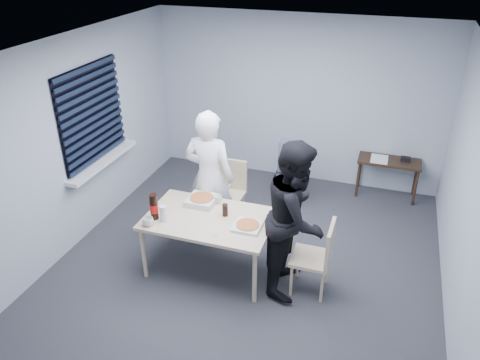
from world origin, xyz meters
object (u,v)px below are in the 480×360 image
(chair_far, at_px, (230,188))
(person_white, at_px, (209,178))
(person_black, at_px, (296,217))
(backpack, at_px, (290,157))
(chair_right, at_px, (319,254))
(dining_table, at_px, (210,222))
(mug_a, at_px, (148,222))
(soda_bottle, at_px, (154,207))
(stool, at_px, (289,178))
(side_table, at_px, (389,165))
(mug_b, at_px, (218,199))

(chair_far, distance_m, person_white, 0.61)
(person_black, bearing_deg, backpack, 14.67)
(chair_right, bearing_deg, dining_table, 179.59)
(chair_far, relative_size, person_black, 0.50)
(dining_table, distance_m, person_white, 0.69)
(dining_table, xyz_separation_m, chair_far, (-0.14, 1.08, -0.14))
(chair_far, distance_m, mug_a, 1.53)
(chair_far, height_order, soda_bottle, soda_bottle)
(chair_far, height_order, stool, chair_far)
(person_white, xyz_separation_m, person_black, (1.22, -0.56, 0.00))
(person_white, bearing_deg, person_black, 155.43)
(side_table, height_order, mug_a, mug_a)
(mug_a, relative_size, soda_bottle, 0.40)
(person_black, xyz_separation_m, stool, (-0.46, 1.77, -0.47))
(person_black, bearing_deg, dining_table, 92.75)
(dining_table, distance_m, person_black, 1.02)
(person_black, bearing_deg, stool, 14.55)
(person_white, height_order, backpack, person_white)
(stool, height_order, soda_bottle, soda_bottle)
(side_table, bearing_deg, stool, -154.19)
(side_table, bearing_deg, soda_bottle, -132.77)
(mug_a, distance_m, mug_b, 0.90)
(chair_right, distance_m, person_white, 1.68)
(stool, bearing_deg, mug_b, -110.75)
(person_black, xyz_separation_m, backpack, (-0.46, 1.75, -0.14))
(person_white, bearing_deg, backpack, -122.75)
(person_black, distance_m, side_table, 2.61)
(side_table, relative_size, backpack, 1.95)
(chair_right, relative_size, mug_a, 7.24)
(person_black, height_order, mug_a, person_black)
(person_black, xyz_separation_m, soda_bottle, (-1.57, -0.25, -0.03))
(person_black, relative_size, mug_b, 17.70)
(person_black, xyz_separation_m, mug_a, (-1.58, -0.41, -0.13))
(mug_a, bearing_deg, chair_right, 10.67)
(backpack, distance_m, mug_b, 1.56)
(chair_right, relative_size, stool, 1.70)
(stool, distance_m, soda_bottle, 2.35)
(chair_right, height_order, backpack, backpack)
(mug_a, height_order, soda_bottle, soda_bottle)
(dining_table, bearing_deg, mug_a, -148.50)
(chair_right, xyz_separation_m, mug_b, (-1.31, 0.35, 0.24))
(person_white, bearing_deg, mug_b, 128.80)
(dining_table, relative_size, side_table, 1.61)
(person_black, relative_size, side_table, 1.95)
(person_black, relative_size, backpack, 3.81)
(stool, height_order, backpack, backpack)
(backpack, height_order, mug_b, backpack)
(dining_table, height_order, person_white, person_white)
(chair_far, height_order, mug_a, chair_far)
(person_white, distance_m, person_black, 1.35)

